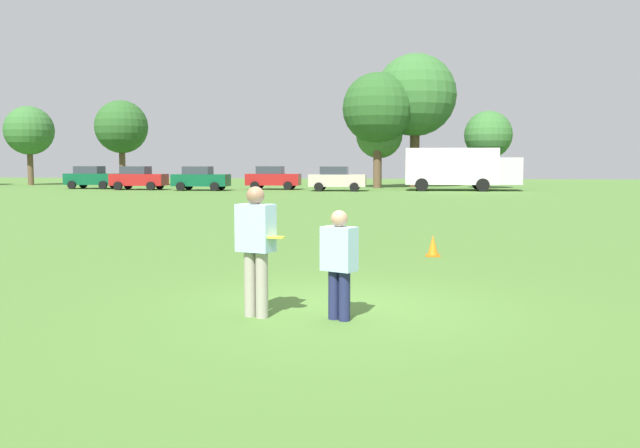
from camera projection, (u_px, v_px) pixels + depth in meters
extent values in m
plane|color=#47702D|center=(340.00, 307.00, 9.98)|extent=(159.86, 159.86, 0.00)
cylinder|color=gray|center=(250.00, 284.00, 9.36)|extent=(0.17, 0.17, 0.91)
cylinder|color=gray|center=(262.00, 285.00, 9.28)|extent=(0.17, 0.17, 0.91)
cube|color=#9EC6E5|center=(256.00, 228.00, 9.25)|extent=(0.56, 0.44, 0.65)
sphere|color=#8C664C|center=(255.00, 196.00, 9.21)|extent=(0.25, 0.25, 0.25)
cylinder|color=#1E234C|center=(344.00, 296.00, 9.11)|extent=(0.16, 0.16, 0.67)
cylinder|color=#1E234C|center=(334.00, 295.00, 9.21)|extent=(0.16, 0.16, 0.67)
cube|color=#9EC6E5|center=(339.00, 249.00, 9.10)|extent=(0.52, 0.44, 0.59)
sphere|color=tan|center=(339.00, 219.00, 9.06)|extent=(0.23, 0.23, 0.23)
cylinder|color=yellow|center=(275.00, 237.00, 9.14)|extent=(0.27, 0.27, 0.04)
cube|color=#D8590C|center=(433.00, 255.00, 15.44)|extent=(0.32, 0.32, 0.03)
cone|color=orange|center=(433.00, 245.00, 15.41)|extent=(0.24, 0.24, 0.45)
cube|color=#0C4C2D|center=(93.00, 179.00, 55.12)|extent=(4.24, 1.88, 0.90)
cube|color=#2D333D|center=(89.00, 170.00, 55.09)|extent=(2.03, 1.68, 0.64)
cylinder|color=black|center=(113.00, 184.00, 56.00)|extent=(0.66, 0.23, 0.66)
cylinder|color=black|center=(103.00, 185.00, 54.03)|extent=(0.66, 0.23, 0.66)
cylinder|color=black|center=(83.00, 184.00, 56.30)|extent=(0.66, 0.23, 0.66)
cylinder|color=black|center=(72.00, 185.00, 54.32)|extent=(0.66, 0.23, 0.66)
cube|color=maroon|center=(139.00, 180.00, 53.00)|extent=(4.24, 1.88, 0.90)
cube|color=#2D333D|center=(136.00, 170.00, 52.96)|extent=(2.03, 1.68, 0.64)
cylinder|color=black|center=(160.00, 185.00, 53.88)|extent=(0.66, 0.23, 0.66)
cylinder|color=black|center=(151.00, 186.00, 51.90)|extent=(0.66, 0.23, 0.66)
cylinder|color=black|center=(128.00, 185.00, 54.18)|extent=(0.66, 0.23, 0.66)
cylinder|color=black|center=(118.00, 186.00, 52.20)|extent=(0.66, 0.23, 0.66)
cube|color=#0C4C2D|center=(201.00, 180.00, 51.67)|extent=(4.24, 1.88, 0.90)
cube|color=#2D333D|center=(198.00, 171.00, 51.63)|extent=(2.03, 1.68, 0.64)
cylinder|color=black|center=(221.00, 186.00, 52.55)|extent=(0.66, 0.23, 0.66)
cylinder|color=black|center=(214.00, 187.00, 50.58)|extent=(0.66, 0.23, 0.66)
cylinder|color=black|center=(189.00, 186.00, 52.85)|extent=(0.66, 0.23, 0.66)
cylinder|color=black|center=(180.00, 186.00, 50.87)|extent=(0.66, 0.23, 0.66)
cube|color=maroon|center=(273.00, 179.00, 53.61)|extent=(4.24, 1.88, 0.90)
cube|color=#2D333D|center=(270.00, 170.00, 53.58)|extent=(2.03, 1.68, 0.64)
cylinder|color=black|center=(292.00, 185.00, 54.49)|extent=(0.66, 0.23, 0.66)
cylinder|color=black|center=(288.00, 186.00, 52.52)|extent=(0.66, 0.23, 0.66)
cylinder|color=black|center=(260.00, 185.00, 54.79)|extent=(0.66, 0.23, 0.66)
cylinder|color=black|center=(255.00, 186.00, 52.81)|extent=(0.66, 0.23, 0.66)
cube|color=#B7AD99|center=(338.00, 180.00, 50.70)|extent=(4.24, 1.88, 0.90)
cube|color=#2D333D|center=(334.00, 171.00, 50.66)|extent=(2.03, 1.68, 0.64)
cylinder|color=black|center=(356.00, 186.00, 51.58)|extent=(0.66, 0.23, 0.66)
cylinder|color=black|center=(354.00, 187.00, 49.60)|extent=(0.66, 0.23, 0.66)
cylinder|color=black|center=(322.00, 186.00, 51.87)|extent=(0.66, 0.23, 0.66)
cylinder|color=black|center=(319.00, 187.00, 49.90)|extent=(0.66, 0.23, 0.66)
cube|color=white|center=(451.00, 166.00, 51.22)|extent=(6.85, 2.64, 2.70)
cube|color=#B2B2B7|center=(508.00, 171.00, 50.78)|extent=(1.85, 2.34, 2.00)
cylinder|color=black|center=(478.00, 184.00, 52.45)|extent=(0.97, 0.30, 0.96)
cylinder|color=black|center=(483.00, 185.00, 49.74)|extent=(0.97, 0.30, 0.96)
cylinder|color=black|center=(421.00, 184.00, 52.95)|extent=(0.97, 0.30, 0.96)
cylinder|color=black|center=(422.00, 185.00, 50.24)|extent=(0.97, 0.30, 0.96)
cylinder|color=brown|center=(31.00, 168.00, 63.78)|extent=(0.53, 0.53, 3.17)
sphere|color=#33662D|center=(29.00, 130.00, 63.47)|extent=(4.52, 4.52, 4.52)
cylinder|color=brown|center=(122.00, 168.00, 61.04)|extent=(0.55, 0.55, 3.29)
sphere|color=#285623|center=(121.00, 127.00, 60.71)|extent=(4.70, 4.70, 4.70)
cylinder|color=brown|center=(377.00, 163.00, 56.71)|extent=(0.68, 0.68, 4.11)
sphere|color=#285623|center=(378.00, 108.00, 56.30)|extent=(5.87, 5.87, 5.87)
cylinder|color=brown|center=(379.00, 171.00, 57.86)|extent=(0.46, 0.46, 2.76)
sphere|color=#3D7033|center=(379.00, 135.00, 57.59)|extent=(3.94, 3.94, 3.94)
cylinder|color=brown|center=(415.00, 159.00, 58.24)|extent=(0.81, 0.81, 4.87)
sphere|color=#33662D|center=(415.00, 95.00, 57.76)|extent=(6.95, 6.95, 6.95)
cylinder|color=brown|center=(487.00, 172.00, 55.19)|extent=(0.45, 0.45, 2.70)
sphere|color=#33662D|center=(488.00, 135.00, 54.92)|extent=(3.86, 3.86, 3.86)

